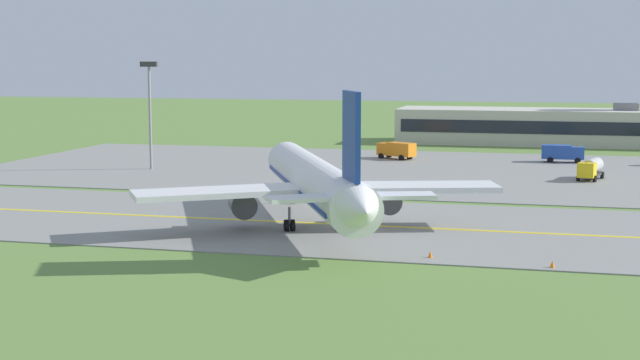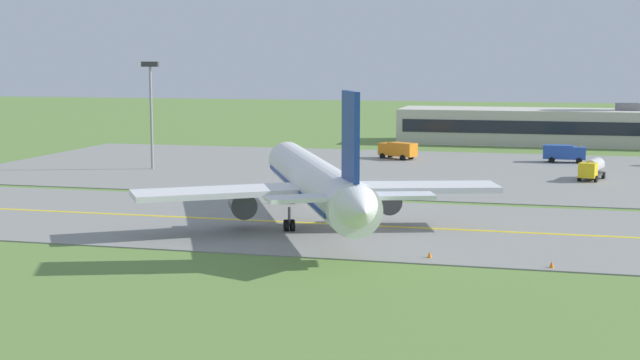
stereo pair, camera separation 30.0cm
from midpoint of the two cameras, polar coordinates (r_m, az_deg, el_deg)
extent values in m
plane|color=olive|center=(81.94, 2.57, -2.93)|extent=(500.00, 500.00, 0.00)
cube|color=gray|center=(81.93, 2.57, -2.89)|extent=(240.00, 28.00, 0.10)
cube|color=gray|center=(121.99, 11.19, 0.43)|extent=(140.00, 52.00, 0.10)
cube|color=yellow|center=(81.92, 2.57, -2.86)|extent=(220.00, 0.60, 0.01)
cylinder|color=white|center=(80.94, -0.24, -0.04)|extent=(17.78, 32.58, 4.00)
cone|color=white|center=(98.78, -2.10, 1.34)|extent=(4.54, 3.95, 3.80)
cone|color=white|center=(63.05, 2.70, -1.86)|extent=(4.42, 4.32, 3.40)
cube|color=navy|center=(81.01, -0.24, -0.39)|extent=(16.72, 30.14, 0.36)
cube|color=#1E232D|center=(96.54, -1.91, 1.61)|extent=(3.84, 3.05, 0.70)
cube|color=white|center=(77.79, -6.13, -0.77)|extent=(15.22, 12.12, 0.50)
cylinder|color=#47474C|center=(80.14, -4.80, -1.52)|extent=(3.51, 4.05, 2.30)
cylinder|color=black|center=(81.72, -4.91, -1.34)|extent=(2.01, 1.10, 2.10)
cube|color=white|center=(80.82, 5.98, -0.45)|extent=(15.75, 8.88, 0.50)
cylinder|color=#47474C|center=(82.40, 4.24, -1.26)|extent=(3.51, 4.05, 2.30)
cylinder|color=black|center=(83.93, 3.96, -1.10)|extent=(2.01, 1.10, 2.10)
cube|color=navy|center=(65.74, 2.06, 2.79)|extent=(2.19, 4.17, 6.50)
cube|color=white|center=(65.46, -0.66, -1.15)|extent=(6.39, 5.12, 0.30)
cube|color=white|center=(66.82, 4.76, -1.00)|extent=(6.45, 4.19, 0.30)
cylinder|color=slate|center=(94.03, -1.64, -0.71)|extent=(0.24, 0.24, 1.65)
cylinder|color=black|center=(94.15, -1.63, -1.21)|extent=(0.78, 1.15, 1.10)
cylinder|color=slate|center=(79.00, -1.84, -2.31)|extent=(0.24, 0.24, 1.65)
cylinder|color=black|center=(79.11, -2.04, -2.90)|extent=(0.78, 1.15, 1.10)
cylinder|color=black|center=(79.19, -1.64, -2.89)|extent=(0.78, 1.15, 1.10)
cylinder|color=slate|center=(79.93, 1.85, -2.19)|extent=(0.24, 0.24, 1.65)
cylinder|color=black|center=(80.01, 1.65, -2.78)|extent=(0.78, 1.15, 1.10)
cylinder|color=black|center=(80.13, 2.04, -2.77)|extent=(0.78, 1.15, 1.10)
cube|color=orange|center=(138.07, 4.27, 1.98)|extent=(2.52, 2.61, 1.80)
cube|color=#1E232D|center=(138.50, 4.02, 2.13)|extent=(0.96, 1.69, 0.81)
cube|color=orange|center=(136.26, 5.27, 1.93)|extent=(4.70, 3.80, 2.00)
cylinder|color=orange|center=(137.97, 4.28, 2.39)|extent=(0.20, 0.20, 0.18)
cylinder|color=black|center=(137.38, 4.01, 1.51)|extent=(0.94, 0.68, 0.90)
cylinder|color=black|center=(138.96, 4.52, 1.57)|extent=(0.94, 0.68, 0.90)
cylinder|color=black|center=(135.05, 5.29, 1.39)|extent=(0.94, 0.68, 0.90)
cylinder|color=black|center=(136.73, 5.81, 1.46)|extent=(0.94, 0.68, 0.90)
cube|color=yellow|center=(115.66, 16.59, 0.59)|extent=(2.41, 2.27, 1.80)
cube|color=#1E232D|center=(114.89, 16.51, 0.71)|extent=(1.80, 0.61, 0.81)
cylinder|color=silver|center=(118.54, 16.93, 0.86)|extent=(2.87, 4.53, 1.80)
cube|color=#383838|center=(118.66, 16.92, 0.37)|extent=(3.16, 4.61, 0.24)
cylinder|color=orange|center=(115.55, 16.61, 1.09)|extent=(0.20, 0.20, 0.18)
cylinder|color=black|center=(115.57, 17.05, 0.05)|extent=(0.53, 0.95, 0.90)
cylinder|color=black|center=(116.02, 16.09, 0.11)|extent=(0.53, 0.95, 0.90)
cylinder|color=black|center=(119.28, 17.49, 0.25)|extent=(0.53, 0.95, 0.90)
cylinder|color=black|center=(119.74, 16.51, 0.32)|extent=(0.53, 0.95, 0.90)
cube|color=#264CA5|center=(136.52, 16.08, 1.64)|extent=(1.87, 2.06, 1.80)
cube|color=#1E232D|center=(136.49, 16.41, 1.76)|extent=(0.19, 1.84, 0.81)
cube|color=#264CA5|center=(136.55, 14.83, 1.72)|extent=(4.27, 2.25, 2.00)
cylinder|color=orange|center=(136.42, 16.10, 2.05)|extent=(0.20, 0.20, 0.18)
cylinder|color=black|center=(137.62, 16.07, 1.24)|extent=(0.91, 0.33, 0.90)
cylinder|color=black|center=(135.63, 16.06, 1.15)|extent=(0.91, 0.33, 0.90)
cylinder|color=black|center=(137.73, 14.47, 1.30)|extent=(0.91, 0.33, 0.90)
cylinder|color=black|center=(135.64, 14.44, 1.21)|extent=(0.91, 0.33, 0.90)
cube|color=beige|center=(166.44, 14.93, 3.25)|extent=(56.53, 13.90, 6.20)
cube|color=#1E232D|center=(159.43, 14.96, 3.18)|extent=(54.27, 0.10, 2.23)
cube|color=slate|center=(166.74, 18.87, 4.38)|extent=(4.00, 4.00, 1.20)
cylinder|color=gray|center=(125.46, -10.51, 3.83)|extent=(0.36, 0.36, 14.00)
cube|color=#333333|center=(125.21, -10.59, 7.19)|extent=(2.40, 0.50, 0.70)
cone|color=orange|center=(67.42, 14.51, -5.20)|extent=(0.44, 0.44, 0.60)
cone|color=orange|center=(69.08, 7.05, -4.71)|extent=(0.44, 0.44, 0.60)
camera|label=1|loc=(0.15, -89.90, 0.01)|focal=50.81mm
camera|label=2|loc=(0.15, 90.10, -0.01)|focal=50.81mm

